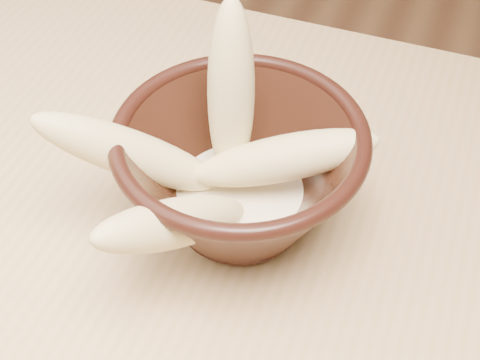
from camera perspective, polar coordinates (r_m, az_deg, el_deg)
name	(u,v)px	position (r m, az deg, el deg)	size (l,w,h in m)	color
bowl	(240,172)	(0.50, 0.00, 0.68)	(0.19, 0.19, 0.10)	black
milk_puddle	(240,194)	(0.52, 0.00, -1.23)	(0.11, 0.11, 0.01)	beige
banana_upright	(231,95)	(0.49, -0.78, 7.31)	(0.03, 0.03, 0.15)	#D6C57E
banana_left	(132,154)	(0.49, -9.21, 2.23)	(0.03, 0.03, 0.15)	#D6C57E
banana_across	(284,158)	(0.49, 3.75, 1.87)	(0.03, 0.03, 0.14)	#D6C57E
banana_front	(175,223)	(0.46, -5.60, -3.68)	(0.03, 0.03, 0.14)	#D6C57E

